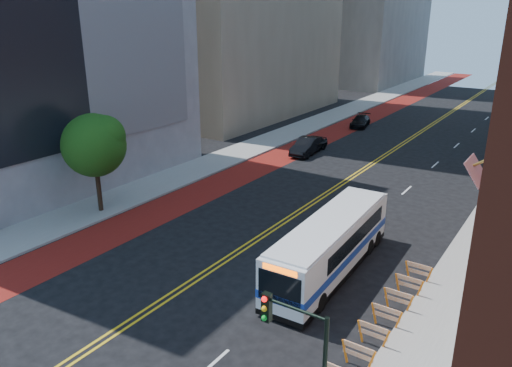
{
  "coord_description": "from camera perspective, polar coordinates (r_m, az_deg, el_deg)",
  "views": [
    {
      "loc": [
        15.23,
        -14.42,
        13.26
      ],
      "look_at": [
        0.2,
        8.0,
        3.75
      ],
      "focal_mm": 35.0,
      "sensor_mm": 36.0,
      "label": 1
    }
  ],
  "objects": [
    {
      "name": "ground",
      "position": [
        24.82,
        -11.03,
        -13.3
      ],
      "size": [
        160.0,
        160.0,
        0.0
      ],
      "primitive_type": "plane",
      "color": "black",
      "rests_on": "ground"
    },
    {
      "name": "sidewalk_left",
      "position": [
        53.75,
        2.27,
        5.19
      ],
      "size": [
        4.0,
        140.0,
        0.15
      ],
      "primitive_type": "cube",
      "color": "gray",
      "rests_on": "ground"
    },
    {
      "name": "bus_lane_paint",
      "position": [
        51.9,
        5.95,
        4.5
      ],
      "size": [
        3.6,
        140.0,
        0.01
      ],
      "primitive_type": "cube",
      "color": "maroon",
      "rests_on": "ground"
    },
    {
      "name": "center_line_inner",
      "position": [
        48.85,
        14.17,
        3.06
      ],
      "size": [
        0.14,
        140.0,
        0.01
      ],
      "primitive_type": "cube",
      "color": "gold",
      "rests_on": "ground"
    },
    {
      "name": "center_line_outer",
      "position": [
        48.74,
        14.56,
        2.99
      ],
      "size": [
        0.14,
        140.0,
        0.01
      ],
      "primitive_type": "cube",
      "color": "gold",
      "rests_on": "ground"
    },
    {
      "name": "lane_dashes",
      "position": [
        55.07,
        21.95,
        4.06
      ],
      "size": [
        0.14,
        98.2,
        0.01
      ],
      "color": "silver",
      "rests_on": "ground"
    },
    {
      "name": "construction_barriers",
      "position": [
        22.55,
        13.99,
        -15.18
      ],
      "size": [
        1.42,
        10.91,
        1.0
      ],
      "color": "orange",
      "rests_on": "ground"
    },
    {
      "name": "street_tree",
      "position": [
        34.49,
        -17.94,
        4.44
      ],
      "size": [
        4.2,
        4.2,
        6.7
      ],
      "color": "black",
      "rests_on": "sidewalk_left"
    },
    {
      "name": "traffic_signal",
      "position": [
        15.62,
        4.8,
        -18.33
      ],
      "size": [
        2.21,
        0.34,
        5.07
      ],
      "color": "black",
      "rests_on": "sidewalk_right"
    },
    {
      "name": "transit_bus",
      "position": [
        26.58,
        8.58,
        -6.9
      ],
      "size": [
        2.88,
        11.12,
        3.03
      ],
      "rotation": [
        0.0,
        0.0,
        0.04
      ],
      "color": "silver",
      "rests_on": "ground"
    },
    {
      "name": "car_a",
      "position": [
        49.08,
        6.36,
        4.51
      ],
      "size": [
        1.8,
        4.37,
        1.48
      ],
      "primitive_type": "imported",
      "rotation": [
        0.0,
        0.0,
        0.01
      ],
      "color": "black",
      "rests_on": "ground"
    },
    {
      "name": "car_b",
      "position": [
        48.08,
        5.79,
        4.27
      ],
      "size": [
        2.14,
        4.89,
        1.56
      ],
      "primitive_type": "imported",
      "rotation": [
        0.0,
        0.0,
        0.1
      ],
      "color": "black",
      "rests_on": "ground"
    },
    {
      "name": "car_c",
      "position": [
        60.57,
        11.84,
        6.98
      ],
      "size": [
        2.68,
        4.76,
        1.3
      ],
      "primitive_type": "imported",
      "rotation": [
        0.0,
        0.0,
        0.2
      ],
      "color": "black",
      "rests_on": "ground"
    }
  ]
}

